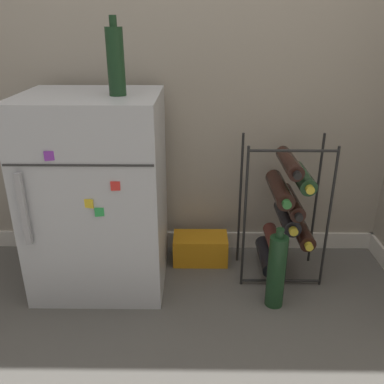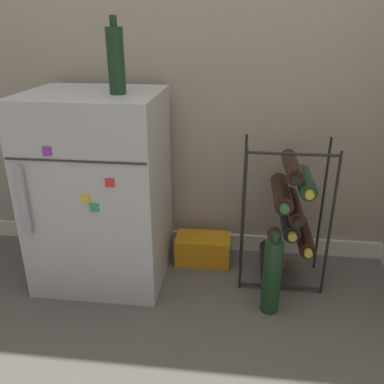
{
  "view_description": "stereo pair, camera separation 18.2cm",
  "coord_description": "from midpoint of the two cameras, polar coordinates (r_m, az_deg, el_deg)",
  "views": [
    {
      "loc": [
        0.03,
        -1.41,
        1.15
      ],
      "look_at": [
        0.02,
        0.27,
        0.44
      ],
      "focal_mm": 38.0,
      "sensor_mm": 36.0,
      "label": 1
    },
    {
      "loc": [
        0.22,
        -1.4,
        1.15
      ],
      "look_at": [
        0.02,
        0.27,
        0.44
      ],
      "focal_mm": 38.0,
      "sensor_mm": 36.0,
      "label": 2
    }
  ],
  "objects": [
    {
      "name": "loose_bottle_floor",
      "position": [
        1.77,
        14.12,
        -11.48
      ],
      "size": [
        0.08,
        0.08,
        0.37
      ],
      "color": "#19381E",
      "rests_on": "ground_plane"
    },
    {
      "name": "fridge_top_bottle",
      "position": [
        1.67,
        -7.43,
        17.86
      ],
      "size": [
        0.07,
        0.07,
        0.29
      ],
      "color": "#19381E",
      "rests_on": "mini_fridge"
    },
    {
      "name": "mini_fridge",
      "position": [
        1.87,
        -10.08,
        0.22
      ],
      "size": [
        0.57,
        0.51,
        0.88
      ],
      "color": "#B7BABF",
      "rests_on": "ground_plane"
    },
    {
      "name": "ground_plane",
      "position": [
        1.82,
        1.44,
        -16.24
      ],
      "size": [
        14.0,
        14.0,
        0.0
      ],
      "primitive_type": "plane",
      "color": "#56544F"
    },
    {
      "name": "wine_rack",
      "position": [
        1.91,
        15.98,
        -3.25
      ],
      "size": [
        0.38,
        0.33,
        0.68
      ],
      "color": "black",
      "rests_on": "ground_plane"
    },
    {
      "name": "soda_box",
      "position": [
        2.1,
        4.06,
        -8.04
      ],
      "size": [
        0.28,
        0.16,
        0.14
      ],
      "color": "orange",
      "rests_on": "ground_plane"
    }
  ]
}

